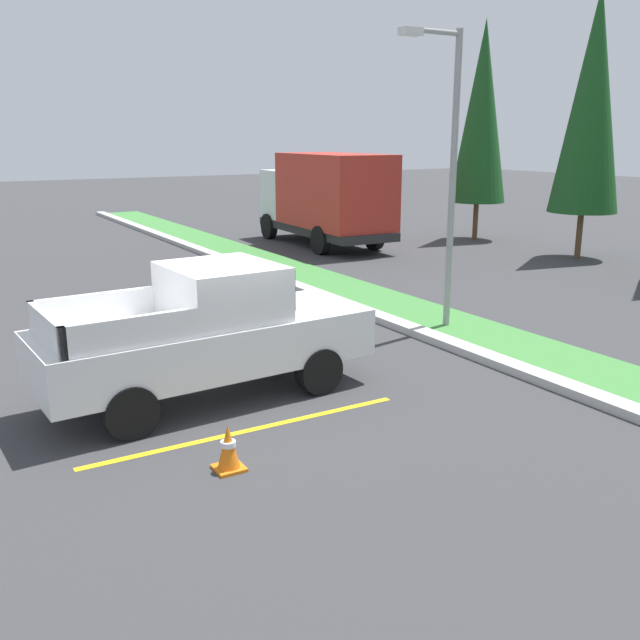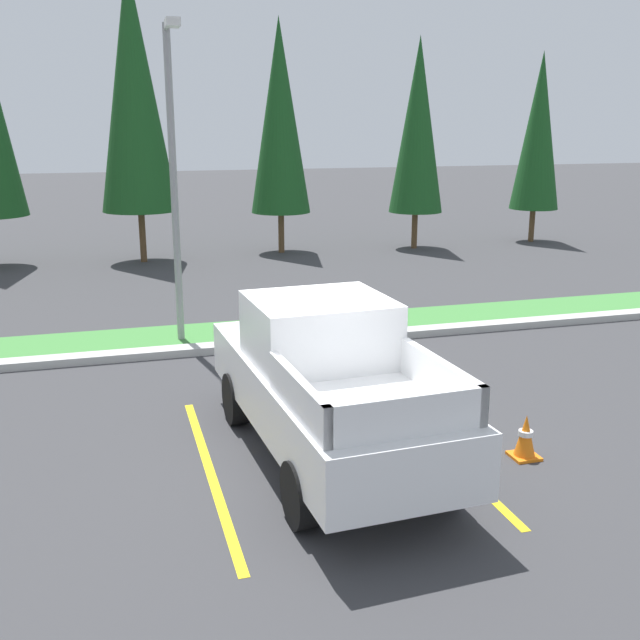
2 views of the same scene
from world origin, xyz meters
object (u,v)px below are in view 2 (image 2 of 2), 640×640
object	(u,v)px
pickup_truck_main	(326,382)
cypress_tree_right_inner	(280,117)
cypress_tree_far_right	(539,132)
traffic_cone	(525,437)
street_light	(174,162)
cypress_tree_rightmost	(418,126)
cypress_tree_center	(134,88)

from	to	relation	value
pickup_truck_main	cypress_tree_right_inner	xyz separation A→B (m)	(3.09, 15.78, 3.40)
cypress_tree_far_right	traffic_cone	size ratio (longest dim) A/B	11.16
street_light	cypress_tree_rightmost	distance (m)	13.19
cypress_tree_right_inner	cypress_tree_far_right	bearing A→B (deg)	-1.20
cypress_tree_far_right	traffic_cone	xyz separation A→B (m)	(-10.00, -16.36, -3.65)
street_light	cypress_tree_far_right	size ratio (longest dim) A/B	0.90
cypress_tree_center	traffic_cone	size ratio (longest dim) A/B	14.86
cypress_tree_rightmost	cypress_tree_far_right	bearing A→B (deg)	2.62
cypress_tree_rightmost	cypress_tree_center	bearing A→B (deg)	-179.51
cypress_tree_right_inner	cypress_tree_rightmost	distance (m)	4.69
street_light	cypress_tree_far_right	xyz separation A→B (m)	(13.80, 9.81, 0.38)
cypress_tree_right_inner	cypress_tree_rightmost	xyz separation A→B (m)	(4.67, -0.41, -0.29)
pickup_truck_main	street_light	size ratio (longest dim) A/B	0.88
traffic_cone	cypress_tree_far_right	bearing A→B (deg)	58.57
pickup_truck_main	traffic_cone	world-z (taller)	pickup_truck_main
pickup_truck_main	traffic_cone	size ratio (longest dim) A/B	8.88
street_light	cypress_tree_far_right	world-z (taller)	cypress_tree_far_right
pickup_truck_main	cypress_tree_center	distance (m)	15.92
cypress_tree_right_inner	traffic_cone	size ratio (longest dim) A/B	12.56
cypress_tree_far_right	pickup_truck_main	bearing A→B (deg)	-128.77
pickup_truck_main	street_light	distance (m)	6.43
cypress_tree_center	cypress_tree_rightmost	xyz separation A→B (m)	(9.25, 0.08, -1.10)
pickup_truck_main	cypress_tree_far_right	world-z (taller)	cypress_tree_far_right
street_light	cypress_tree_far_right	distance (m)	16.93
cypress_tree_rightmost	cypress_tree_far_right	world-z (taller)	cypress_tree_rightmost
traffic_cone	cypress_tree_center	bearing A→B (deg)	104.00
cypress_tree_far_right	cypress_tree_center	bearing A→B (deg)	-178.79
cypress_tree_right_inner	cypress_tree_center	bearing A→B (deg)	-173.86
cypress_tree_right_inner	cypress_tree_far_right	distance (m)	9.43
cypress_tree_right_inner	traffic_cone	bearing A→B (deg)	-92.01
pickup_truck_main	cypress_tree_rightmost	size ratio (longest dim) A/B	0.76
street_light	traffic_cone	bearing A→B (deg)	-59.92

